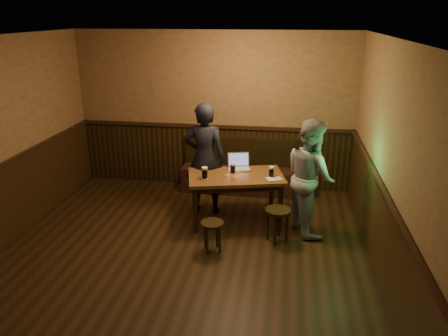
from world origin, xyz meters
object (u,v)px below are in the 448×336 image
stool_left (212,228)px  stool_right (278,216)px  laptop (239,165)px  person_grey (310,177)px  pint_mid (233,168)px  pint_left (205,173)px  pint_right (271,172)px  person_suit (205,159)px  bench (244,175)px  pub_table (236,181)px

stool_left → stool_right: size_ratio=0.87×
laptop → person_grey: size_ratio=0.24×
stool_right → pint_mid: 1.05m
pint_left → pint_mid: 0.47m
pint_right → person_suit: (-1.06, 0.28, 0.06)m
bench → pub_table: size_ratio=1.40×
pint_left → pint_mid: pint_left is taller
stool_right → pint_mid: size_ratio=3.05×
pint_mid → person_grey: 1.17m
bench → pint_mid: 1.27m
pint_left → person_suit: 0.51m
pub_table → pint_right: bearing=-12.1°
pub_table → stool_right: (0.66, -0.55, -0.27)m
laptop → person_grey: (1.08, -0.44, 0.02)m
stool_left → person_grey: (1.29, 0.80, 0.51)m
stool_left → pint_right: 1.30m
pint_right → person_grey: 0.58m
pint_left → person_grey: bearing=2.5°
pub_table → pint_mid: pint_mid is taller
pint_left → pint_right: (0.97, 0.22, -0.01)m
person_grey → stool_right: bearing=109.4°
bench → person_grey: (1.09, -1.37, 0.53)m
pint_mid → laptop: bearing=72.9°
pub_table → pint_right: 0.56m
pint_mid → pint_right: pint_mid is taller
pub_table → pint_mid: (-0.06, 0.07, 0.18)m
stool_right → pint_left: 1.24m
pint_left → person_suit: person_suit is taller
stool_right → pint_left: pint_left is taller
person_suit → person_grey: bearing=166.1°
stool_right → person_grey: bearing=43.2°
stool_left → person_grey: person_grey is taller
bench → pint_right: (0.53, -1.21, 0.53)m
pint_right → laptop: (-0.52, 0.28, -0.02)m
stool_right → person_grey: (0.43, 0.40, 0.46)m
pint_left → laptop: (0.45, 0.51, -0.03)m
pint_mid → laptop: (0.07, 0.23, -0.02)m
pint_right → bench: bearing=113.6°
laptop → stool_left: bearing=-115.3°
person_suit → person_grey: size_ratio=1.06×
pint_right → person_suit: 1.10m
bench → pub_table: bench is taller
laptop → person_grey: 1.17m
bench → stool_right: bench is taller
stool_left → laptop: 1.35m
pub_table → bench: bearing=76.2°
pub_table → stool_left: (-0.20, -0.94, -0.32)m
stool_left → stool_right: (0.86, 0.40, 0.05)m
pint_mid → person_grey: size_ratio=0.09×
pint_mid → laptop: 0.24m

